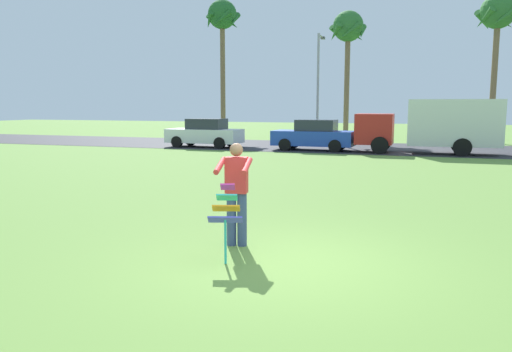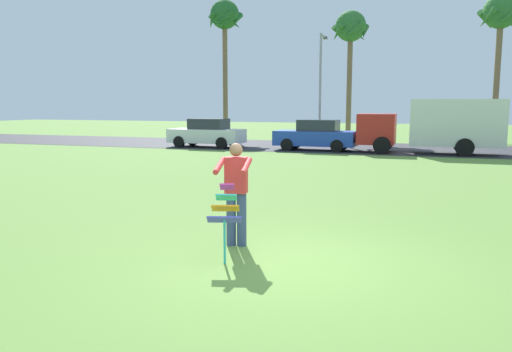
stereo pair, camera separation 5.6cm
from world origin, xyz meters
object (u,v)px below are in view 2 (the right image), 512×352
(parked_car_white, at_px, (207,133))
(palm_tree_left_near, at_px, (225,21))
(palm_tree_right_near, at_px, (351,32))
(parked_car_blue, at_px, (316,136))
(parked_truck_red_cab, at_px, (438,125))
(kite_held, at_px, (225,211))
(person_kite_flyer, at_px, (236,190))
(streetlight_pole, at_px, (321,80))
(palm_tree_centre_far, at_px, (501,18))

(parked_car_white, bearing_deg, palm_tree_left_near, 106.41)
(parked_car_white, relative_size, palm_tree_right_near, 0.48)
(parked_car_blue, bearing_deg, parked_truck_red_cab, 0.00)
(parked_car_blue, distance_m, palm_tree_right_near, 11.98)
(kite_held, relative_size, parked_car_white, 0.27)
(palm_tree_right_near, bearing_deg, parked_car_blue, -90.52)
(person_kite_flyer, relative_size, streetlight_pole, 0.25)
(parked_car_white, relative_size, palm_tree_centre_far, 0.47)
(parked_truck_red_cab, relative_size, streetlight_pole, 0.96)
(parked_car_blue, distance_m, parked_truck_red_cab, 5.99)
(parked_car_white, distance_m, palm_tree_right_near, 13.55)
(parked_truck_red_cab, bearing_deg, person_kite_flyer, -100.22)
(kite_held, height_order, parked_truck_red_cab, parked_truck_red_cab)
(palm_tree_right_near, bearing_deg, palm_tree_left_near, -175.13)
(person_kite_flyer, xyz_separation_m, parked_car_blue, (-2.67, 18.22, -0.18))
(parked_truck_red_cab, relative_size, palm_tree_left_near, 0.68)
(parked_truck_red_cab, bearing_deg, palm_tree_centre_far, 69.12)
(parked_truck_red_cab, relative_size, palm_tree_centre_far, 0.74)
(kite_held, bearing_deg, streetlight_pole, 99.04)
(parked_car_blue, height_order, parked_truck_red_cab, parked_truck_red_cab)
(parked_car_white, height_order, palm_tree_centre_far, palm_tree_centre_far)
(parked_truck_red_cab, distance_m, palm_tree_centre_far, 11.30)
(kite_held, height_order, parked_car_blue, parked_car_blue)
(palm_tree_right_near, distance_m, streetlight_pole, 4.40)
(kite_held, bearing_deg, person_kite_flyer, 100.30)
(parked_car_white, xyz_separation_m, palm_tree_centre_far, (15.56, 8.84, 6.81))
(person_kite_flyer, bearing_deg, parked_truck_red_cab, 79.78)
(parked_car_white, bearing_deg, palm_tree_centre_far, 29.59)
(person_kite_flyer, xyz_separation_m, palm_tree_left_near, (-11.63, 27.47, 7.46))
(parked_truck_red_cab, relative_size, palm_tree_right_near, 0.77)
(parked_car_blue, relative_size, palm_tree_centre_far, 0.47)
(streetlight_pole, bearing_deg, person_kite_flyer, -81.00)
(parked_car_blue, relative_size, palm_tree_left_near, 0.43)
(streetlight_pole, bearing_deg, parked_car_blue, -79.44)
(parked_truck_red_cab, distance_m, palm_tree_left_near, 18.90)
(palm_tree_left_near, xyz_separation_m, streetlight_pole, (7.54, -1.66, -4.41))
(streetlight_pole, bearing_deg, parked_truck_red_cab, -45.83)
(palm_tree_right_near, bearing_deg, kite_held, -84.63)
(palm_tree_left_near, distance_m, palm_tree_right_near, 9.14)
(palm_tree_centre_far, bearing_deg, parked_truck_red_cab, -110.88)
(person_kite_flyer, bearing_deg, kite_held, -79.70)
(kite_held, xyz_separation_m, parked_car_blue, (-2.82, 19.04, 0.00))
(parked_car_blue, relative_size, streetlight_pole, 0.60)
(person_kite_flyer, xyz_separation_m, palm_tree_centre_far, (6.66, 27.06, 6.64))
(person_kite_flyer, distance_m, palm_tree_right_near, 29.07)
(parked_car_white, xyz_separation_m, parked_truck_red_cab, (12.19, 0.00, 0.64))
(kite_held, distance_m, parked_car_white, 21.08)
(kite_held, height_order, palm_tree_left_near, palm_tree_left_near)
(parked_car_blue, relative_size, palm_tree_right_near, 0.48)
(parked_truck_red_cab, height_order, palm_tree_centre_far, palm_tree_centre_far)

